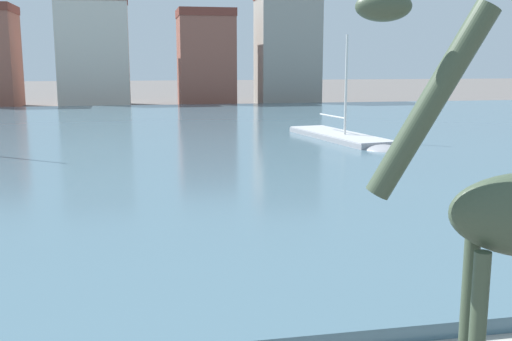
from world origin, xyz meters
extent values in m
cube|color=#476675|center=(0.00, 33.25, 0.20)|extent=(85.53, 50.36, 0.39)
cylinder|color=#3D4C38|center=(3.01, 5.89, 1.24)|extent=(0.18, 0.18, 2.47)
cylinder|color=#3D4C38|center=(2.39, 5.85, 4.01)|extent=(1.31, 0.67, 2.11)
ellipsoid|color=#3D4C38|center=(1.89, 6.02, 5.00)|extent=(0.65, 0.48, 0.31)
cube|color=#939399|center=(9.95, 30.30, 0.32)|extent=(3.43, 8.44, 0.64)
ellipsoid|color=#939399|center=(10.59, 26.45, 0.32)|extent=(2.34, 3.14, 0.61)
cube|color=#B1B1B5|center=(9.95, 30.30, 0.67)|extent=(3.36, 8.27, 0.06)
cylinder|color=silver|center=(10.05, 29.69, 3.23)|extent=(0.12, 0.12, 5.18)
cylinder|color=silver|center=(9.81, 31.10, 1.54)|extent=(0.55, 2.84, 0.08)
cube|color=beige|center=(-4.62, 64.08, 5.17)|extent=(6.97, 5.50, 10.34)
cube|color=#8E5142|center=(6.59, 62.23, 4.45)|extent=(5.57, 5.37, 8.90)
cube|color=brown|center=(6.59, 62.23, 9.30)|extent=(5.68, 5.48, 0.80)
cube|color=gray|center=(15.25, 62.48, 5.44)|extent=(6.25, 5.15, 10.87)
camera|label=1|loc=(-0.66, 0.02, 4.43)|focal=42.02mm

